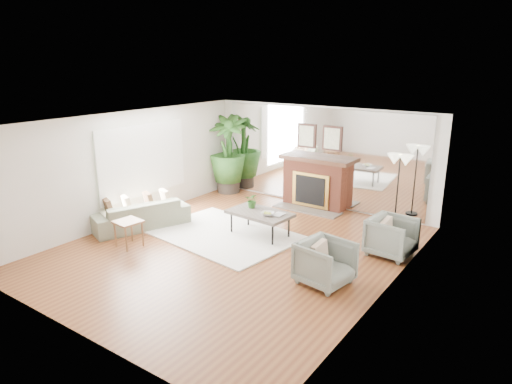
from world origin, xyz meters
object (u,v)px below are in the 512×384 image
Objects in this scene: armchair_front at (325,263)px; sofa at (140,214)px; armchair_back at (392,237)px; side_table at (128,225)px; potted_ficus at (228,152)px; coffee_table at (260,214)px; fireplace at (314,182)px; floor_lamp at (400,166)px.

sofa is at bearing 98.69° from armchair_front.
armchair_front is at bearing 169.09° from armchair_back.
armchair_back is 1.52× the size of side_table.
potted_ficus is (-0.80, 4.19, 0.70)m from side_table.
coffee_table is 2.39m from armchair_front.
armchair_back is (5.05, 1.69, 0.07)m from sofa.
fireplace is 1.22× the size of floor_lamp.
armchair_front is 1.51× the size of side_table.
armchair_back reaches higher than sofa.
armchair_back is 0.49× the size of floor_lamp.
fireplace is 2.52× the size of armchair_front.
fireplace is at bearing 60.72° from armchair_back.
side_table is 5.69m from floor_lamp.
armchair_back is 1.00× the size of armchair_front.
armchair_front is 5.84m from potted_ficus.
floor_lamp is (0.12, 3.10, 1.06)m from armchair_front.
sofa is at bearing -87.41° from potted_ficus.
armchair_front is 0.48× the size of floor_lamp.
armchair_front is 0.38× the size of potted_ficus.
armchair_front is 3.28m from floor_lamp.
fireplace is 3.81× the size of side_table.
potted_ficus is (-0.15, 3.32, 0.85)m from sofa.
armchair_front reaches higher than sofa.
armchair_front is at bearing 110.35° from sofa.
potted_ficus is at bearing 77.85° from armchair_back.
sofa is (-2.45, -3.48, -0.36)m from fireplace.
sofa is 4.54m from armchair_front.
coffee_table is 0.67× the size of sofa.
floor_lamp is at bearing 7.24° from armchair_front.
armchair_back is 1.83m from armchair_front.
side_table is at bearing -79.20° from potted_ficus.
armchair_front is (2.09, -3.54, -0.29)m from fireplace.
potted_ficus is (-2.60, 2.24, 0.66)m from coffee_table.
sofa is 3.43m from potted_ficus.
fireplace is 2.51× the size of armchair_back.
sofa is 5.33m from armchair_back.
fireplace reaches higher than sofa.
armchair_back is 0.38× the size of potted_ficus.
side_table is (-1.80, -4.35, -0.21)m from fireplace.
floor_lamp reaches higher than coffee_table.
floor_lamp reaches higher than sofa.
floor_lamp is at bearing -3.36° from potted_ficus.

